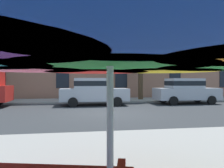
# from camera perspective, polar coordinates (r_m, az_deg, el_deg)

# --- Properties ---
(ground_plane) EXTENTS (120.00, 120.00, 0.00)m
(ground_plane) POSITION_cam_1_polar(r_m,az_deg,el_deg) (11.10, -1.40, -7.43)
(ground_plane) COLOR #2D3033
(sidewalk_far) EXTENTS (56.00, 3.60, 0.12)m
(sidewalk_far) POSITION_cam_1_polar(r_m,az_deg,el_deg) (17.81, -4.46, -4.20)
(sidewalk_far) COLOR #9E998E
(sidewalk_far) RESTS_ON ground
(apartment_building) EXTENTS (41.65, 12.08, 12.80)m
(apartment_building) POSITION_cam_1_polar(r_m,az_deg,el_deg) (26.37, -6.04, 11.20)
(apartment_building) COLOR #A87056
(apartment_building) RESTS_ON ground
(sedan_silver) EXTENTS (4.40, 1.98, 1.78)m
(sedan_silver) POSITION_cam_1_polar(r_m,az_deg,el_deg) (14.64, -4.77, -1.75)
(sedan_silver) COLOR #A8AAB2
(sedan_silver) RESTS_ON ground
(sedan_silver_midblock) EXTENTS (4.40, 1.98, 1.78)m
(sedan_silver_midblock) POSITION_cam_1_polar(r_m,az_deg,el_deg) (16.48, 18.26, -1.51)
(sedan_silver_midblock) COLOR #A8AAB2
(sedan_silver_midblock) RESTS_ON ground
(street_tree_middle) EXTENTS (2.54, 2.25, 4.99)m
(street_tree_middle) POSITION_cam_1_polar(r_m,az_deg,el_deg) (18.20, 7.50, 7.72)
(street_tree_middle) COLOR #4C3823
(street_tree_middle) RESTS_ON ground
(patio_umbrella) EXTENTS (3.73, 3.73, 2.26)m
(patio_umbrella) POSITION_cam_1_polar(r_m,az_deg,el_deg) (1.95, -0.49, 12.14)
(patio_umbrella) COLOR silver
(patio_umbrella) RESTS_ON ground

